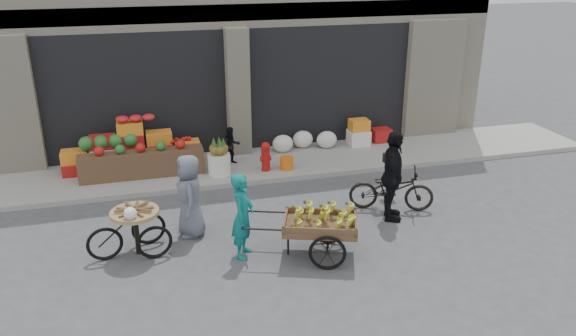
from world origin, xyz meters
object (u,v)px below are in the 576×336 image
object	(u,v)px
fire_hydrant	(266,155)
banana_cart	(318,222)
orange_bucket	(287,163)
seated_person	(231,146)
bicycle	(391,189)
vendor_grey	(190,196)
vendor_woman	(243,216)
tricycle_cart	(135,225)
pineapple_bin	(219,164)
cyclist	(392,176)

from	to	relation	value
fire_hydrant	banana_cart	world-z (taller)	banana_cart
orange_bucket	seated_person	bearing A→B (deg)	149.74
fire_hydrant	bicycle	size ratio (longest dim) A/B	0.41
fire_hydrant	vendor_grey	bearing A→B (deg)	-128.92
fire_hydrant	seated_person	bearing A→B (deg)	137.12
banana_cart	vendor_grey	size ratio (longest dim) A/B	1.45
vendor_woman	tricycle_cart	size ratio (longest dim) A/B	1.07
banana_cart	tricycle_cart	bearing A→B (deg)	-176.49
orange_bucket	bicycle	distance (m)	2.92
vendor_grey	bicycle	size ratio (longest dim) A/B	0.93
vendor_woman	vendor_grey	xyz separation A→B (m)	(-0.79, 1.03, 0.02)
fire_hydrant	bicycle	world-z (taller)	bicycle
pineapple_bin	vendor_grey	xyz separation A→B (m)	(-0.93, -2.56, 0.42)
vendor_woman	bicycle	distance (m)	3.46
seated_person	vendor_grey	distance (m)	3.44
orange_bucket	vendor_grey	distance (m)	3.57
bicycle	cyclist	size ratio (longest dim) A/B	0.93
banana_cart	cyclist	distance (m)	2.11
pineapple_bin	cyclist	xyz separation A→B (m)	(2.95, -2.97, 0.55)
bicycle	vendor_grey	bearing A→B (deg)	111.86
fire_hydrant	vendor_grey	xyz separation A→B (m)	(-2.03, -2.51, 0.29)
bicycle	cyclist	distance (m)	0.65
seated_person	tricycle_cart	size ratio (longest dim) A/B	0.64
banana_cart	bicycle	xyz separation A→B (m)	(2.05, 1.38, -0.20)
tricycle_cart	cyclist	bearing A→B (deg)	-7.27
fire_hydrant	tricycle_cart	size ratio (longest dim) A/B	0.49
fire_hydrant	vendor_woman	world-z (taller)	vendor_woman
tricycle_cart	bicycle	size ratio (longest dim) A/B	0.85
pineapple_bin	orange_bucket	world-z (taller)	pineapple_bin
pineapple_bin	banana_cart	bearing A→B (deg)	-74.50
fire_hydrant	vendor_grey	distance (m)	3.25
seated_person	vendor_woman	distance (m)	4.23
seated_person	cyclist	world-z (taller)	cyclist
seated_person	tricycle_cart	distance (m)	4.32
seated_person	bicycle	size ratio (longest dim) A/B	0.54
banana_cart	cyclist	size ratio (longest dim) A/B	1.25
orange_bucket	tricycle_cart	xyz separation A→B (m)	(-3.54, -2.94, 0.30)
banana_cart	vendor_grey	bearing A→B (deg)	165.88
vendor_grey	cyclist	size ratio (longest dim) A/B	0.86
orange_bucket	vendor_grey	world-z (taller)	vendor_grey
cyclist	pineapple_bin	bearing A→B (deg)	66.72
banana_cart	cyclist	bearing A→B (deg)	48.23
cyclist	vendor_woman	bearing A→B (deg)	123.36
vendor_woman	fire_hydrant	bearing A→B (deg)	5.92
pineapple_bin	bicycle	xyz separation A→B (m)	(3.15, -2.57, 0.08)
banana_cart	fire_hydrant	bearing A→B (deg)	110.20
vendor_woman	orange_bucket	bearing A→B (deg)	-1.27
pineapple_bin	vendor_woman	xyz separation A→B (m)	(-0.14, -3.59, 0.41)
pineapple_bin	bicycle	world-z (taller)	bicycle
fire_hydrant	bicycle	distance (m)	3.25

